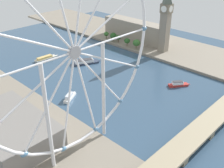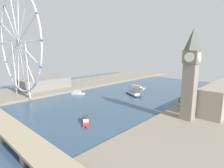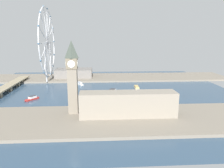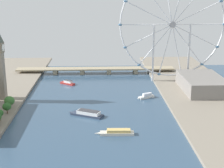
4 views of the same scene
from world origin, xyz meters
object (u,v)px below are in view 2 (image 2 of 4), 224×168
tour_boat_0 (137,87)px  tour_boat_2 (86,121)px  river_bridge (3,124)px  clock_tower (191,73)px  parliament_block (222,96)px  ferris_wheel (18,43)px  tour_boat_3 (134,94)px  riverside_hall (44,83)px  tour_boat_1 (78,93)px

tour_boat_0 → tour_boat_2: tour_boat_2 is taller
river_bridge → tour_boat_0: bearing=-84.7°
clock_tower → tour_boat_0: (120.01, -91.95, -42.39)m
clock_tower → parliament_block: bearing=-103.3°
ferris_wheel → tour_boat_0: 191.19m
river_bridge → tour_boat_3: bearing=-92.2°
riverside_hall → tour_boat_2: bearing=165.3°
tour_boat_0 → tour_boat_2: (-54.78, 156.36, 0.16)m
ferris_wheel → river_bridge: size_ratio=0.62×
riverside_hall → tour_boat_1: 70.33m
ferris_wheel → river_bridge: ferris_wheel is taller
parliament_block → ferris_wheel: (211.03, 126.81, 57.78)m
clock_tower → tour_boat_1: (157.82, 4.72, -42.19)m
riverside_hall → tour_boat_2: riverside_hall is taller
parliament_block → tour_boat_2: bearing=57.4°
ferris_wheel → river_bridge: 128.94m
clock_tower → river_bridge: size_ratio=0.36×
ferris_wheel → riverside_hall: bearing=-57.9°
tour_boat_3 → tour_boat_2: bearing=-49.8°
clock_tower → tour_boat_3: bearing=-26.7°
river_bridge → tour_boat_2: 65.65m
tour_boat_1 → river_bridge: bearing=-91.6°
riverside_hall → river_bridge: bearing=142.1°
tour_boat_0 → riverside_hall: bearing=-131.1°
ferris_wheel → tour_boat_3: (-102.86, -114.93, -71.64)m
parliament_block → tour_boat_0: bearing=-13.7°
clock_tower → parliament_block: 67.11m
parliament_block → ferris_wheel: 252.89m
parliament_block → tour_boat_1: 183.85m
clock_tower → river_bridge: bearing=50.0°
ferris_wheel → tour_boat_3: size_ratio=3.83×
riverside_hall → river_bridge: (-124.76, 97.13, -5.00)m
clock_tower → riverside_hall: clock_tower is taller
riverside_hall → tour_boat_2: 165.69m
river_bridge → tour_boat_3: size_ratio=6.23×
clock_tower → tour_boat_3: (94.21, -47.40, -42.06)m
tour_boat_2 → riverside_hall: bearing=-159.0°
ferris_wheel → tour_boat_1: 103.14m
parliament_block → river_bridge: bearing=57.4°
river_bridge → tour_boat_1: bearing=-63.5°
tour_boat_3 → clock_tower: bearing=-1.0°
tour_boat_0 → tour_boat_1: bearing=-109.8°
ferris_wheel → river_bridge: (-96.55, 52.09, -67.75)m
clock_tower → river_bridge: 160.84m
tour_boat_0 → tour_boat_3: (-25.80, 44.55, 0.34)m
tour_boat_0 → clock_tower: bearing=-35.9°
tour_boat_3 → tour_boat_1: bearing=-115.0°
tour_boat_3 → ferris_wheel: bearing=-106.2°
ferris_wheel → riverside_hall: 82.23m
clock_tower → tour_boat_2: 100.93m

